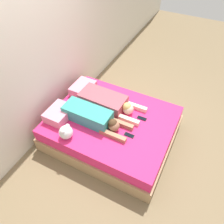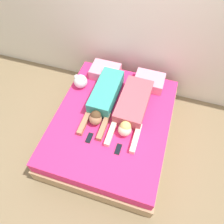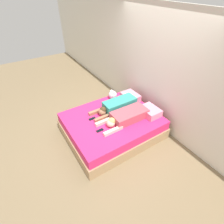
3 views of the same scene
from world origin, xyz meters
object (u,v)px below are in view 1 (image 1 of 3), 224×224
at_px(pillow_head_left, 59,113).
at_px(pillow_head_right, 83,88).
at_px(bed, 112,128).
at_px(person_left, 92,117).
at_px(cell_phone_left, 129,135).
at_px(plush_toy, 66,132).
at_px(person_right, 107,102).
at_px(cell_phone_right, 142,118).

distance_m(pillow_head_left, pillow_head_right, 0.71).
distance_m(bed, person_left, 0.47).
bearing_deg(person_left, cell_phone_left, -89.66).
height_order(bed, plush_toy, plush_toy).
height_order(person_right, plush_toy, plush_toy).
relative_size(pillow_head_left, cell_phone_right, 2.89).
distance_m(pillow_head_left, cell_phone_right, 1.34).
bearing_deg(pillow_head_left, plush_toy, -129.67).
relative_size(pillow_head_right, cell_phone_right, 2.89).
bearing_deg(bed, pillow_head_left, 114.78).
distance_m(pillow_head_right, plush_toy, 1.06).
height_order(pillow_head_right, plush_toy, plush_toy).
distance_m(person_left, cell_phone_left, 0.65).
relative_size(pillow_head_left, plush_toy, 2.04).
relative_size(person_right, plush_toy, 5.21).
distance_m(pillow_head_right, cell_phone_left, 1.29).
height_order(pillow_head_left, pillow_head_right, same).
bearing_deg(pillow_head_right, bed, -114.78).
distance_m(person_right, plush_toy, 0.90).
distance_m(bed, pillow_head_left, 0.91).
distance_m(pillow_head_right, person_right, 0.58).
xyz_separation_m(pillow_head_left, cell_phone_left, (0.17, -1.17, -0.07)).
relative_size(pillow_head_left, pillow_head_right, 1.00).
distance_m(pillow_head_left, cell_phone_left, 1.18).
xyz_separation_m(pillow_head_right, person_left, (-0.55, -0.53, 0.03)).
height_order(cell_phone_left, cell_phone_right, same).
xyz_separation_m(bed, pillow_head_right, (0.36, 0.77, 0.32)).
bearing_deg(pillow_head_left, cell_phone_left, -81.87).
height_order(cell_phone_right, plush_toy, plush_toy).
height_order(person_left, cell_phone_left, person_left).
distance_m(pillow_head_left, plush_toy, 0.44).
relative_size(pillow_head_left, cell_phone_left, 2.89).
distance_m(cell_phone_left, plush_toy, 0.94).
xyz_separation_m(cell_phone_right, plush_toy, (-0.86, 0.86, 0.10)).
bearing_deg(cell_phone_left, plush_toy, 118.61).
bearing_deg(pillow_head_right, person_left, -136.30).
bearing_deg(person_left, plush_toy, 157.31).
xyz_separation_m(pillow_head_right, cell_phone_left, (-0.55, -1.17, -0.07)).
bearing_deg(pillow_head_right, person_right, -102.56).
distance_m(cell_phone_right, plush_toy, 1.22).
relative_size(bed, pillow_head_right, 4.52).
xyz_separation_m(pillow_head_right, plush_toy, (-1.00, -0.34, 0.03)).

